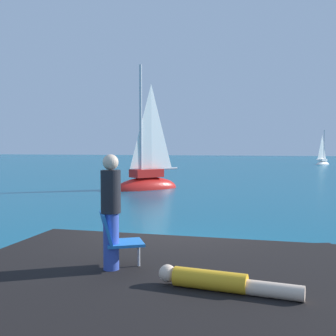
{
  "coord_description": "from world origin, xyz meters",
  "views": [
    {
      "loc": [
        1.71,
        -8.6,
        2.32
      ],
      "look_at": [
        -2.21,
        9.94,
        1.26
      ],
      "focal_mm": 45.52,
      "sensor_mm": 36.0,
      "label": 1
    }
  ],
  "objects_px": {
    "person_sunbather": "(220,282)",
    "beach_chair": "(116,237)",
    "sailboat_near": "(147,182)",
    "sailboat_far": "(323,163)",
    "person_standing": "(111,208)"
  },
  "relations": [
    {
      "from": "person_standing",
      "to": "beach_chair",
      "type": "relative_size",
      "value": 2.03
    },
    {
      "from": "person_sunbather",
      "to": "beach_chair",
      "type": "relative_size",
      "value": 2.2
    },
    {
      "from": "person_sunbather",
      "to": "beach_chair",
      "type": "xyz_separation_m",
      "value": [
        -1.53,
        0.67,
        0.33
      ]
    },
    {
      "from": "person_standing",
      "to": "sailboat_near",
      "type": "bearing_deg",
      "value": -170.11
    },
    {
      "from": "sailboat_near",
      "to": "beach_chair",
      "type": "relative_size",
      "value": 8.73
    },
    {
      "from": "sailboat_near",
      "to": "sailboat_far",
      "type": "xyz_separation_m",
      "value": [
        12.82,
        29.77,
        -0.14
      ]
    },
    {
      "from": "sailboat_near",
      "to": "sailboat_far",
      "type": "height_order",
      "value": "sailboat_near"
    },
    {
      "from": "sailboat_far",
      "to": "person_sunbather",
      "type": "relative_size",
      "value": 2.48
    },
    {
      "from": "sailboat_near",
      "to": "person_sunbather",
      "type": "xyz_separation_m",
      "value": [
        5.18,
        -16.17,
        0.3
      ]
    },
    {
      "from": "sailboat_near",
      "to": "sailboat_far",
      "type": "bearing_deg",
      "value": -160.37
    },
    {
      "from": "sailboat_far",
      "to": "beach_chair",
      "type": "relative_size",
      "value": 5.45
    },
    {
      "from": "beach_chair",
      "to": "sailboat_far",
      "type": "bearing_deg",
      "value": 52.77
    },
    {
      "from": "sailboat_far",
      "to": "beach_chair",
      "type": "height_order",
      "value": "sailboat_far"
    },
    {
      "from": "sailboat_near",
      "to": "person_standing",
      "type": "distance_m",
      "value": 16.04
    },
    {
      "from": "sailboat_near",
      "to": "beach_chair",
      "type": "distance_m",
      "value": 15.94
    }
  ]
}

